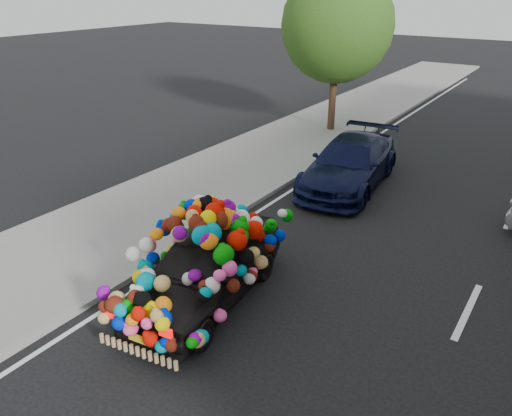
{
  "coord_description": "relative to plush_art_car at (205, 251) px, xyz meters",
  "views": [
    {
      "loc": [
        4.54,
        -8.45,
        5.53
      ],
      "look_at": [
        -1.06,
        -0.04,
        0.93
      ],
      "focal_mm": 35.0,
      "sensor_mm": 36.0,
      "label": 1
    }
  ],
  "objects": [
    {
      "name": "tree_near_sidewalk",
      "position": [
        -3.12,
        11.81,
        3.0
      ],
      "size": [
        4.2,
        4.2,
        6.13
      ],
      "color": "#332114",
      "rests_on": "ground"
    },
    {
      "name": "ground",
      "position": [
        0.68,
        2.31,
        -1.02
      ],
      "size": [
        100.0,
        100.0,
        0.0
      ],
      "primitive_type": "plane",
      "color": "black",
      "rests_on": "ground"
    },
    {
      "name": "kerb",
      "position": [
        -1.67,
        2.31,
        -0.96
      ],
      "size": [
        0.15,
        60.0,
        0.13
      ],
      "primitive_type": "cube",
      "color": "gray",
      "rests_on": "ground"
    },
    {
      "name": "navy_sedan",
      "position": [
        -0.12,
        6.81,
        -0.32
      ],
      "size": [
        2.47,
        5.0,
        1.4
      ],
      "primitive_type": "imported",
      "rotation": [
        0.0,
        0.0,
        0.11
      ],
      "color": "black",
      "rests_on": "ground"
    },
    {
      "name": "lane_markings",
      "position": [
        4.28,
        2.31,
        -1.01
      ],
      "size": [
        6.0,
        50.0,
        0.01
      ],
      "primitive_type": null,
      "color": "silver",
      "rests_on": "ground"
    },
    {
      "name": "sidewalk",
      "position": [
        -3.62,
        2.31,
        -0.96
      ],
      "size": [
        4.0,
        60.0,
        0.12
      ],
      "primitive_type": "cube",
      "color": "gray",
      "rests_on": "ground"
    },
    {
      "name": "plush_art_car",
      "position": [
        0.0,
        0.0,
        0.0
      ],
      "size": [
        2.49,
        4.4,
        2.01
      ],
      "rotation": [
        0.0,
        0.0,
        0.13
      ],
      "color": "black",
      "rests_on": "ground"
    }
  ]
}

